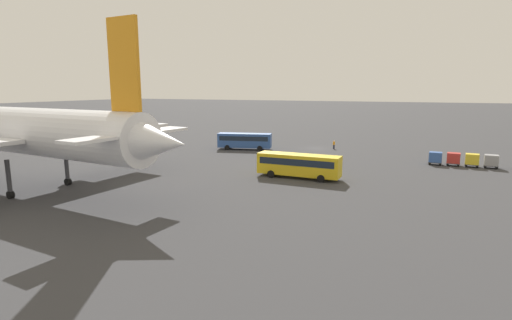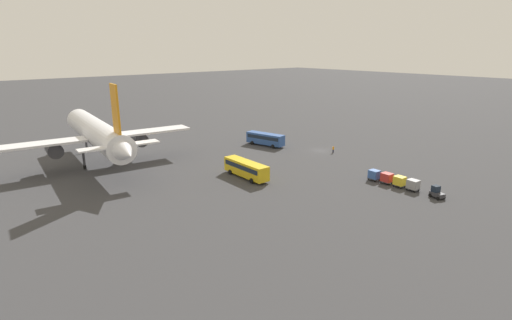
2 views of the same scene
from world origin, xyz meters
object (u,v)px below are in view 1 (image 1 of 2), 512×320
at_px(shuttle_bus_near, 245,140).
at_px(cargo_cart_grey, 491,161).
at_px(cargo_cart_red, 453,158).
at_px(cargo_cart_blue, 435,157).
at_px(airplane, 29,132).
at_px(shuttle_bus_far, 299,164).
at_px(worker_person, 334,145).
at_px(cargo_cart_yellow, 472,159).

relative_size(shuttle_bus_near, cargo_cart_grey, 5.23).
distance_m(cargo_cart_red, cargo_cart_blue, 2.64).
bearing_deg(airplane, shuttle_bus_near, -97.99).
relative_size(cargo_cart_grey, cargo_cart_blue, 1.00).
height_order(shuttle_bus_far, worker_person, shuttle_bus_far).
bearing_deg(shuttle_bus_far, airplane, 36.23).
bearing_deg(shuttle_bus_far, shuttle_bus_near, -47.89).
height_order(airplane, cargo_cart_red, airplane).
relative_size(cargo_cart_yellow, cargo_cart_blue, 1.00).
bearing_deg(cargo_cart_blue, shuttle_bus_near, -4.37).
bearing_deg(cargo_cart_yellow, worker_person, -22.96).
xyz_separation_m(shuttle_bus_near, worker_person, (-16.39, -7.74, -1.07)).
distance_m(airplane, cargo_cart_blue, 58.43).
distance_m(shuttle_bus_far, cargo_cart_grey, 31.20).
bearing_deg(cargo_cart_yellow, airplane, 36.57).
relative_size(shuttle_bus_near, shuttle_bus_far, 0.95).
distance_m(shuttle_bus_near, cargo_cart_grey, 43.03).
xyz_separation_m(shuttle_bus_near, cargo_cart_red, (-37.71, 2.47, -0.75)).
height_order(cargo_cart_red, cargo_cart_blue, same).
height_order(shuttle_bus_far, cargo_cart_red, shuttle_bus_far).
relative_size(airplane, shuttle_bus_near, 4.33).
bearing_deg(cargo_cart_grey, airplane, 35.23).
distance_m(airplane, cargo_cart_grey, 64.88).
xyz_separation_m(airplane, shuttle_bus_far, (-27.46, -19.05, -5.11)).
bearing_deg(cargo_cart_grey, cargo_cart_blue, 2.44).
relative_size(airplane, cargo_cart_blue, 22.64).
bearing_deg(worker_person, shuttle_bus_far, 92.53).
xyz_separation_m(shuttle_bus_far, cargo_cart_blue, (-17.43, -17.88, -0.77)).
relative_size(cargo_cart_grey, cargo_cart_red, 1.00).
height_order(airplane, shuttle_bus_far, airplane).
bearing_deg(cargo_cart_grey, worker_person, -20.77).
bearing_deg(shuttle_bus_far, cargo_cart_red, -136.47).
height_order(worker_person, cargo_cart_grey, cargo_cart_grey).
relative_size(cargo_cart_red, cargo_cart_blue, 1.00).
bearing_deg(cargo_cart_yellow, cargo_cart_grey, -178.63).
height_order(worker_person, cargo_cart_red, cargo_cart_red).
bearing_deg(worker_person, cargo_cart_blue, 150.86).
distance_m(cargo_cart_grey, cargo_cart_blue, 7.89).
xyz_separation_m(airplane, cargo_cart_grey, (-52.78, -37.27, -5.88)).
distance_m(shuttle_bus_far, cargo_cart_blue, 24.99).
height_order(shuttle_bus_near, shuttle_bus_far, shuttle_bus_far).
distance_m(airplane, shuttle_bus_far, 33.81).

